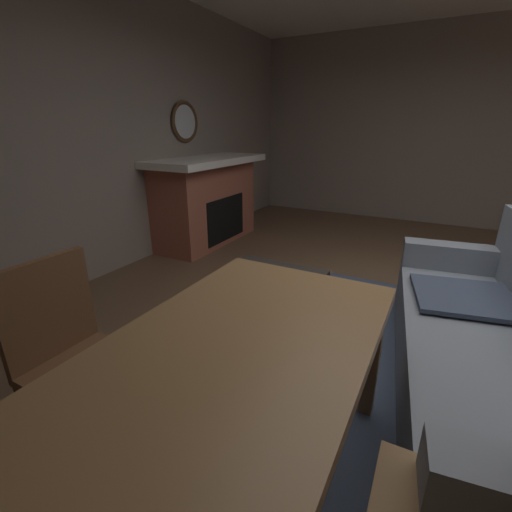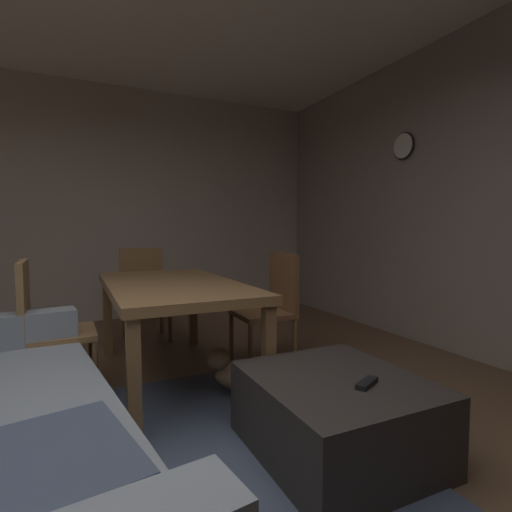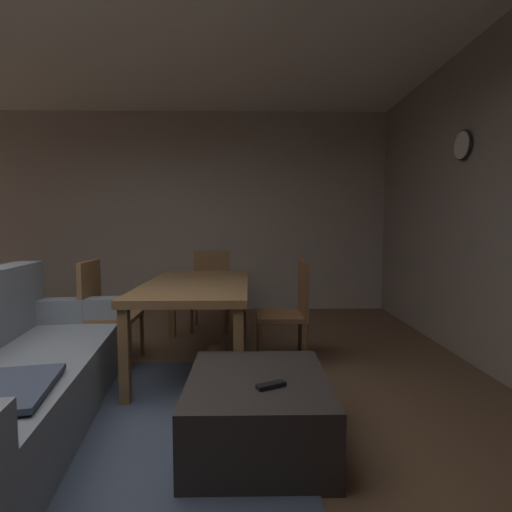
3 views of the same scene
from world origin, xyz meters
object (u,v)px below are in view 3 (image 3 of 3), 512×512
Objects in this scene: couch at (1,381)px; wall_clock at (463,145)px; small_dog at (236,367)px; potted_plant at (4,312)px; tv_remote at (271,385)px; dining_table at (197,290)px; dining_chair_south at (291,305)px; dining_chair_east at (211,285)px; ottoman_coffee_table at (258,411)px; dining_chair_north at (102,306)px.

wall_clock reaches higher than couch.
potted_plant is at bearing 62.26° from small_dog.
dining_table is at bearing -5.62° from tv_remote.
dining_table is (1.47, 0.58, 0.26)m from tv_remote.
dining_chair_south is (-0.00, -0.84, -0.14)m from dining_table.
dining_chair_east is (2.46, -1.00, 0.19)m from couch.
dining_table is at bearing 93.58° from wall_clock.
dining_chair_east is (1.27, 0.00, -0.14)m from dining_table.
dining_chair_east is 2.30m from potted_plant.
potted_plant is 1.98× the size of wall_clock.
tv_remote is at bearing -168.04° from dining_chair_east.
dining_chair_east is at bearing 33.67° from dining_chair_south.
dining_chair_south is 1.72× the size of potted_plant.
small_dog is at bearing 11.00° from ottoman_coffee_table.
couch is at bearing 111.42° from wall_clock.
dining_chair_north is 1.75× the size of small_dog.
wall_clock is (0.15, -1.59, 1.45)m from dining_chair_south.
dining_chair_north is at bearing 45.80° from ottoman_coffee_table.
ottoman_coffee_table is 1.49m from dining_table.
wall_clock is at bearing -84.51° from dining_chair_south.
wall_clock is at bearing -114.66° from dining_chair_east.
ottoman_coffee_table is at bearing -168.80° from dining_chair_east.
wall_clock is at bearing -75.94° from tv_remote.
dining_table is 1.28m from dining_chair_east.
couch reaches higher than small_dog.
potted_plant reaches higher than small_dog.
potted_plant is 2.94m from small_dog.
couch is 4.34× the size of potted_plant.
dining_chair_south is (-1.27, -0.84, 0.00)m from dining_chair_east.
dining_table is 0.86m from dining_chair_north.
tv_remote is 0.97m from small_dog.
dining_chair_north is at bearing 65.30° from small_dog.
couch is 1.51m from small_dog.
dining_table is 0.86m from dining_chair_south.
dining_chair_south is 1.69m from dining_chair_north.
dining_chair_east reaches higher than dining_table.
wall_clock reaches higher than dining_chair_south.
potted_plant is (2.28, 2.82, -0.11)m from tv_remote.
couch is 2.20m from dining_chair_south.
dining_table is at bearing 89.99° from dining_chair_south.
tv_remote is at bearing -135.86° from dining_chair_north.
dining_chair_south is at bearing -14.12° from ottoman_coffee_table.
dining_chair_south is 0.82m from small_dog.
ottoman_coffee_table is at bearing 165.88° from dining_chair_south.
ottoman_coffee_table is 1.65× the size of potted_plant.
ottoman_coffee_table is 0.78m from small_dog.
potted_plant reaches higher than tv_remote.
tv_remote is 2.05m from dining_chair_north.
dining_chair_south is (1.32, -0.33, 0.33)m from ottoman_coffee_table.
dining_chair_south is at bearing -40.77° from small_dog.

